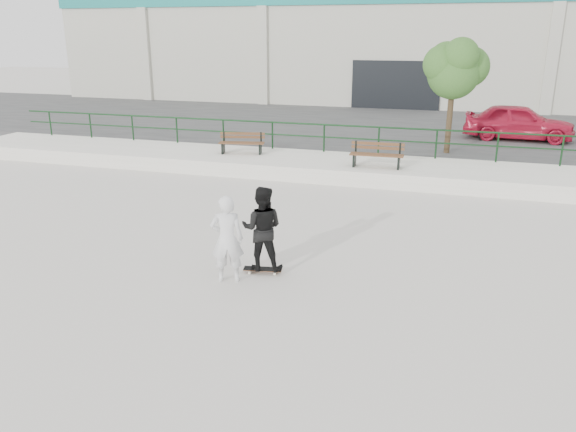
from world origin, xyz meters
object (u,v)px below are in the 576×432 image
(bench_right, at_px, (377,155))
(red_car, at_px, (519,122))
(standing_skater, at_px, (262,228))
(bench_left, at_px, (242,143))
(skateboard, at_px, (263,269))
(seated_skater, at_px, (227,239))
(tree, at_px, (455,67))

(bench_right, relative_size, red_car, 0.41)
(standing_skater, bearing_deg, red_car, -120.99)
(bench_left, xyz_separation_m, bench_right, (5.01, -0.75, 0.02))
(skateboard, distance_m, seated_skater, 1.12)
(skateboard, height_order, standing_skater, standing_skater)
(bench_right, height_order, red_car, red_car)
(tree, distance_m, standing_skater, 11.89)
(red_car, bearing_deg, standing_skater, 161.31)
(tree, bearing_deg, skateboard, -106.22)
(bench_left, height_order, red_car, red_car)
(tree, relative_size, skateboard, 5.05)
(bench_left, relative_size, tree, 0.42)
(tree, bearing_deg, seated_skater, -107.80)
(skateboard, relative_size, seated_skater, 0.46)
(bench_left, height_order, tree, tree)
(bench_right, relative_size, tree, 0.43)
(skateboard, height_order, seated_skater, seated_skater)
(tree, bearing_deg, bench_left, -162.13)
(skateboard, relative_size, standing_skater, 0.46)
(bench_right, height_order, skateboard, bench_right)
(bench_left, distance_m, red_car, 11.43)
(bench_left, relative_size, standing_skater, 0.98)
(bench_left, xyz_separation_m, skateboard, (3.92, -8.84, -0.80))
(tree, height_order, red_car, tree)
(bench_right, distance_m, tree, 4.58)
(seated_skater, bearing_deg, bench_right, -119.95)
(seated_skater, bearing_deg, red_car, -132.09)
(tree, bearing_deg, standing_skater, -106.22)
(red_car, distance_m, standing_skater, 15.85)
(standing_skater, distance_m, seated_skater, 0.78)
(tree, xyz_separation_m, seated_skater, (-3.76, -11.72, -2.66))
(tree, relative_size, seated_skater, 2.30)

